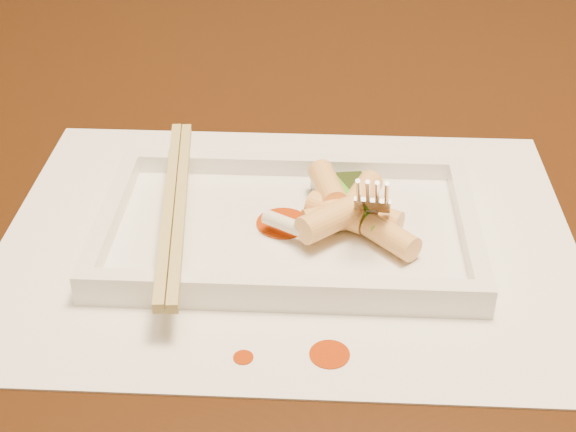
{
  "coord_description": "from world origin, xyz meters",
  "views": [
    {
      "loc": [
        -0.06,
        -0.52,
        1.08
      ],
      "look_at": [
        -0.08,
        -0.07,
        0.77
      ],
      "focal_mm": 50.0,
      "sensor_mm": 36.0,
      "label": 1
    }
  ],
  "objects_px": {
    "placemat": "(288,238)",
    "chopstick_a": "(169,204)",
    "fork": "(395,124)",
    "plate_base": "(288,232)",
    "table": "(392,289)"
  },
  "relations": [
    {
      "from": "table",
      "to": "plate_base",
      "type": "height_order",
      "value": "plate_base"
    },
    {
      "from": "table",
      "to": "placemat",
      "type": "distance_m",
      "value": 0.15
    },
    {
      "from": "table",
      "to": "chopstick_a",
      "type": "bearing_deg",
      "value": -157.14
    },
    {
      "from": "table",
      "to": "chopstick_a",
      "type": "distance_m",
      "value": 0.22
    },
    {
      "from": "placemat",
      "to": "plate_base",
      "type": "distance_m",
      "value": 0.0
    },
    {
      "from": "table",
      "to": "fork",
      "type": "height_order",
      "value": "fork"
    },
    {
      "from": "table",
      "to": "placemat",
      "type": "xyz_separation_m",
      "value": [
        -0.08,
        -0.07,
        0.1
      ]
    },
    {
      "from": "table",
      "to": "chopstick_a",
      "type": "height_order",
      "value": "chopstick_a"
    },
    {
      "from": "plate_base",
      "to": "chopstick_a",
      "type": "relative_size",
      "value": 1.19
    },
    {
      "from": "table",
      "to": "plate_base",
      "type": "distance_m",
      "value": 0.15
    },
    {
      "from": "placemat",
      "to": "chopstick_a",
      "type": "relative_size",
      "value": 1.82
    },
    {
      "from": "placemat",
      "to": "plate_base",
      "type": "height_order",
      "value": "plate_base"
    },
    {
      "from": "plate_base",
      "to": "table",
      "type": "bearing_deg",
      "value": 39.71
    },
    {
      "from": "table",
      "to": "plate_base",
      "type": "xyz_separation_m",
      "value": [
        -0.08,
        -0.07,
        0.11
      ]
    },
    {
      "from": "placemat",
      "to": "fork",
      "type": "distance_m",
      "value": 0.11
    }
  ]
}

